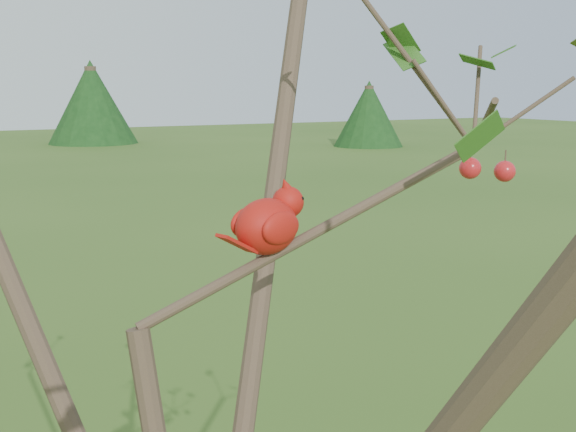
# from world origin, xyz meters

# --- Properties ---
(crabapple_tree) EXTENTS (2.35, 2.05, 2.95)m
(crabapple_tree) POSITION_xyz_m (0.03, -0.02, 2.12)
(crabapple_tree) COLOR #403122
(crabapple_tree) RESTS_ON ground
(cardinal) EXTENTS (0.18, 0.12, 0.13)m
(cardinal) POSITION_xyz_m (0.16, 0.08, 2.09)
(cardinal) COLOR red
(cardinal) RESTS_ON ground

